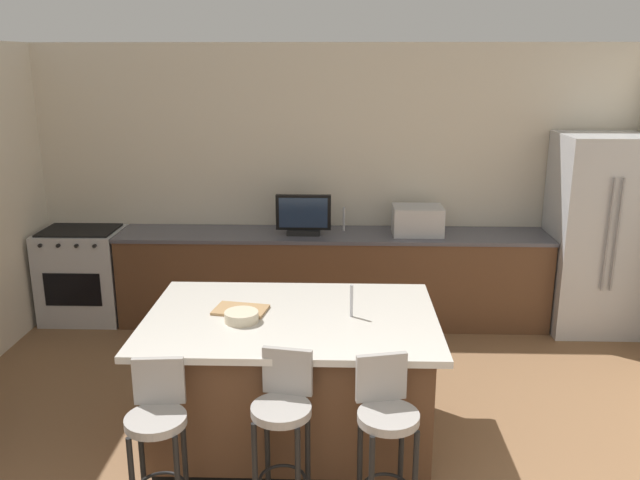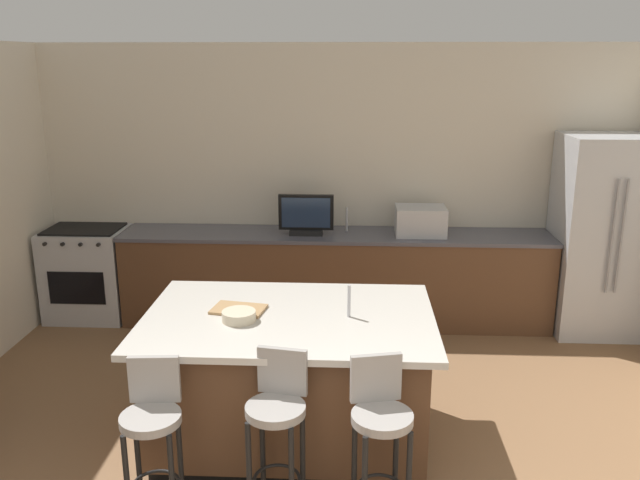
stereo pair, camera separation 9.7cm
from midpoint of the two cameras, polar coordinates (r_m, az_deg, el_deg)
name	(u,v)px [view 1 (the left image)]	position (r m, az deg, el deg)	size (l,w,h in m)	color
wall_back	(333,182)	(6.69, 0.77, 5.10)	(6.45, 0.12, 2.73)	beige
counter_back	(332,278)	(6.55, 0.64, -3.30)	(4.22, 0.62, 0.92)	brown
kitchen_island	(292,378)	(4.56, -3.08, -11.92)	(1.93, 1.31, 0.93)	black
refrigerator	(595,234)	(6.78, 22.46, 0.47)	(0.80, 0.78, 1.91)	#B7BABF
range_oven	(84,275)	(7.06, -20.27, -2.84)	(0.79, 0.63, 0.94)	#B7BABF
microwave	(418,220)	(6.42, 8.07, 1.72)	(0.48, 0.36, 0.28)	#B7BABF
tv_monitor	(303,216)	(6.33, -1.89, 2.08)	(0.53, 0.16, 0.39)	black
sink_faucet_back	(344,219)	(6.48, 1.67, 1.84)	(0.02, 0.02, 0.24)	#B2B2B7
sink_faucet_island	(351,301)	(4.32, 2.12, -5.32)	(0.02, 0.02, 0.22)	#B2B2B7
bar_stool_left	(158,431)	(3.91, -14.67, -15.79)	(0.34, 0.35, 0.96)	gray
bar_stool_center	(283,422)	(3.84, -4.00, -15.53)	(0.34, 0.36, 1.00)	gray
bar_stool_right	(386,429)	(3.76, 5.02, -16.12)	(0.35, 0.37, 1.00)	gray
fruit_bowl	(241,317)	(4.30, -7.51, -6.64)	(0.22, 0.22, 0.07)	beige
cutting_board	(241,310)	(4.48, -7.56, -6.05)	(0.35, 0.23, 0.02)	#A87F51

